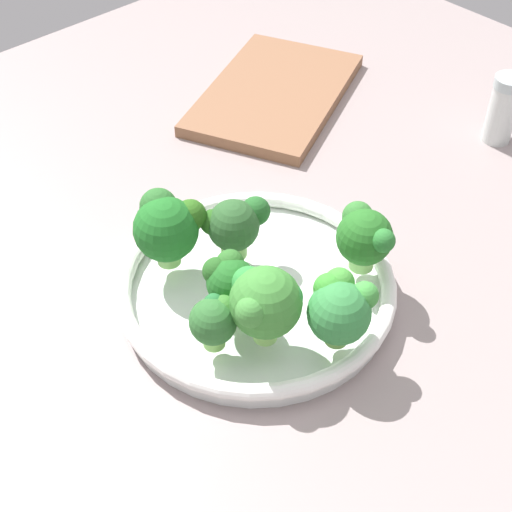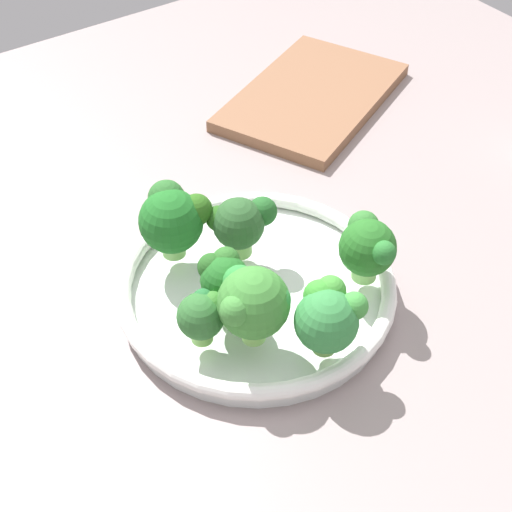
{
  "view_description": "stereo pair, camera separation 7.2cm",
  "coord_description": "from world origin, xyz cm",
  "px_view_note": "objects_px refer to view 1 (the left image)",
  "views": [
    {
      "loc": [
        38.32,
        35.18,
        55.67
      ],
      "look_at": [
        3.29,
        -2.78,
        5.87
      ],
      "focal_mm": 52.79,
      "sensor_mm": 36.0,
      "label": 1
    },
    {
      "loc": [
        32.73,
        39.66,
        55.67
      ],
      "look_at": [
        3.29,
        -2.78,
        5.87
      ],
      "focal_mm": 52.79,
      "sensor_mm": 36.0,
      "label": 2
    }
  ],
  "objects_px": {
    "broccoli_floret_5": "(215,319)",
    "cutting_board": "(275,94)",
    "broccoli_floret_6": "(364,236)",
    "pepper_shaker": "(503,109)",
    "broccoli_floret_2": "(167,226)",
    "broccoli_floret_4": "(340,308)",
    "bowl": "(256,288)",
    "broccoli_floret_3": "(231,280)",
    "broccoli_floret_1": "(234,225)",
    "broccoli_floret_0": "(265,302)"
  },
  "relations": [
    {
      "from": "broccoli_floret_2",
      "to": "cutting_board",
      "type": "distance_m",
      "value": 0.37
    },
    {
      "from": "broccoli_floret_1",
      "to": "broccoli_floret_6",
      "type": "bearing_deg",
      "value": 129.35
    },
    {
      "from": "broccoli_floret_5",
      "to": "broccoli_floret_6",
      "type": "xyz_separation_m",
      "value": [
        -0.17,
        0.02,
        0.01
      ]
    },
    {
      "from": "bowl",
      "to": "cutting_board",
      "type": "relative_size",
      "value": 1.05
    },
    {
      "from": "broccoli_floret_4",
      "to": "broccoli_floret_5",
      "type": "distance_m",
      "value": 0.11
    },
    {
      "from": "broccoli_floret_2",
      "to": "broccoli_floret_6",
      "type": "bearing_deg",
      "value": 134.68
    },
    {
      "from": "broccoli_floret_5",
      "to": "cutting_board",
      "type": "bearing_deg",
      "value": -140.47
    },
    {
      "from": "broccoli_floret_5",
      "to": "broccoli_floret_3",
      "type": "bearing_deg",
      "value": -151.46
    },
    {
      "from": "pepper_shaker",
      "to": "bowl",
      "type": "bearing_deg",
      "value": -0.57
    },
    {
      "from": "broccoli_floret_5",
      "to": "pepper_shaker",
      "type": "relative_size",
      "value": 0.59
    },
    {
      "from": "broccoli_floret_6",
      "to": "bowl",
      "type": "bearing_deg",
      "value": -32.64
    },
    {
      "from": "broccoli_floret_6",
      "to": "broccoli_floret_3",
      "type": "bearing_deg",
      "value": -17.48
    },
    {
      "from": "broccoli_floret_3",
      "to": "cutting_board",
      "type": "distance_m",
      "value": 0.42
    },
    {
      "from": "cutting_board",
      "to": "broccoli_floret_3",
      "type": "bearing_deg",
      "value": 40.65
    },
    {
      "from": "broccoli_floret_5",
      "to": "cutting_board",
      "type": "xyz_separation_m",
      "value": [
        -0.35,
        -0.29,
        -0.05
      ]
    },
    {
      "from": "broccoli_floret_0",
      "to": "broccoli_floret_3",
      "type": "bearing_deg",
      "value": -90.72
    },
    {
      "from": "broccoli_floret_1",
      "to": "broccoli_floret_5",
      "type": "relative_size",
      "value": 1.23
    },
    {
      "from": "broccoli_floret_1",
      "to": "pepper_shaker",
      "type": "relative_size",
      "value": 0.73
    },
    {
      "from": "broccoli_floret_0",
      "to": "cutting_board",
      "type": "distance_m",
      "value": 0.45
    },
    {
      "from": "broccoli_floret_1",
      "to": "broccoli_floret_6",
      "type": "xyz_separation_m",
      "value": [
        -0.08,
        0.1,
        0.0
      ]
    },
    {
      "from": "broccoli_floret_3",
      "to": "broccoli_floret_1",
      "type": "bearing_deg",
      "value": -133.44
    },
    {
      "from": "broccoli_floret_6",
      "to": "cutting_board",
      "type": "height_order",
      "value": "broccoli_floret_6"
    },
    {
      "from": "bowl",
      "to": "pepper_shaker",
      "type": "distance_m",
      "value": 0.41
    },
    {
      "from": "broccoli_floret_0",
      "to": "broccoli_floret_4",
      "type": "distance_m",
      "value": 0.07
    },
    {
      "from": "broccoli_floret_5",
      "to": "broccoli_floret_2",
      "type": "bearing_deg",
      "value": -108.03
    },
    {
      "from": "bowl",
      "to": "broccoli_floret_5",
      "type": "height_order",
      "value": "broccoli_floret_5"
    },
    {
      "from": "broccoli_floret_4",
      "to": "cutting_board",
      "type": "xyz_separation_m",
      "value": [
        -0.27,
        -0.36,
        -0.06
      ]
    },
    {
      "from": "broccoli_floret_6",
      "to": "cutting_board",
      "type": "bearing_deg",
      "value": -119.95
    },
    {
      "from": "broccoli_floret_2",
      "to": "broccoli_floret_3",
      "type": "xyz_separation_m",
      "value": [
        -0.0,
        0.09,
        -0.01
      ]
    },
    {
      "from": "broccoli_floret_1",
      "to": "broccoli_floret_2",
      "type": "relative_size",
      "value": 0.86
    },
    {
      "from": "cutting_board",
      "to": "pepper_shaker",
      "type": "xyz_separation_m",
      "value": [
        -0.14,
        0.26,
        0.04
      ]
    },
    {
      "from": "broccoli_floret_3",
      "to": "broccoli_floret_6",
      "type": "bearing_deg",
      "value": 162.52
    },
    {
      "from": "broccoli_floret_1",
      "to": "broccoli_floret_4",
      "type": "relative_size",
      "value": 0.98
    },
    {
      "from": "broccoli_floret_2",
      "to": "broccoli_floret_5",
      "type": "distance_m",
      "value": 0.12
    },
    {
      "from": "broccoli_floret_4",
      "to": "broccoli_floret_6",
      "type": "distance_m",
      "value": 0.1
    },
    {
      "from": "broccoli_floret_2",
      "to": "broccoli_floret_3",
      "type": "distance_m",
      "value": 0.09
    },
    {
      "from": "bowl",
      "to": "broccoli_floret_0",
      "type": "height_order",
      "value": "broccoli_floret_0"
    },
    {
      "from": "broccoli_floret_2",
      "to": "broccoli_floret_4",
      "type": "relative_size",
      "value": 1.15
    },
    {
      "from": "cutting_board",
      "to": "broccoli_floret_5",
      "type": "bearing_deg",
      "value": 39.53
    },
    {
      "from": "broccoli_floret_2",
      "to": "cutting_board",
      "type": "relative_size",
      "value": 0.28
    },
    {
      "from": "bowl",
      "to": "broccoli_floret_6",
      "type": "distance_m",
      "value": 0.12
    },
    {
      "from": "broccoli_floret_0",
      "to": "pepper_shaker",
      "type": "distance_m",
      "value": 0.46
    },
    {
      "from": "broccoli_floret_5",
      "to": "cutting_board",
      "type": "distance_m",
      "value": 0.46
    },
    {
      "from": "broccoli_floret_4",
      "to": "pepper_shaker",
      "type": "height_order",
      "value": "broccoli_floret_4"
    },
    {
      "from": "broccoli_floret_3",
      "to": "cutting_board",
      "type": "relative_size",
      "value": 0.24
    },
    {
      "from": "cutting_board",
      "to": "broccoli_floret_1",
      "type": "bearing_deg",
      "value": 39.29
    },
    {
      "from": "broccoli_floret_0",
      "to": "cutting_board",
      "type": "relative_size",
      "value": 0.3
    },
    {
      "from": "broccoli_floret_3",
      "to": "pepper_shaker",
      "type": "height_order",
      "value": "broccoli_floret_3"
    },
    {
      "from": "broccoli_floret_3",
      "to": "bowl",
      "type": "bearing_deg",
      "value": -161.37
    },
    {
      "from": "broccoli_floret_6",
      "to": "pepper_shaker",
      "type": "xyz_separation_m",
      "value": [
        -0.32,
        -0.05,
        -0.02
      ]
    }
  ]
}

